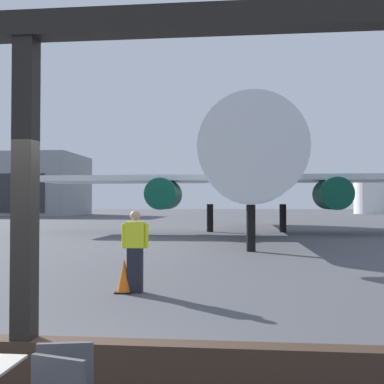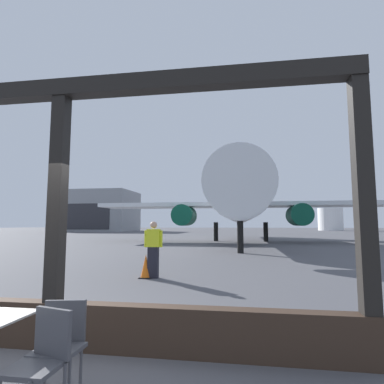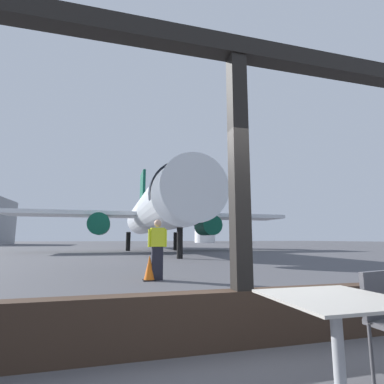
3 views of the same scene
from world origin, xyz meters
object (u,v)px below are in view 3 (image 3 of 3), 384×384
airplane (155,212)px  ground_crew_worker (157,248)px  dining_table (338,343)px  traffic_cone (149,268)px  fuel_storage_tank (205,233)px

airplane → ground_crew_worker: 20.46m
dining_table → traffic_cone: bearing=93.7°
fuel_storage_tank → ground_crew_worker: bearing=-108.5°
fuel_storage_tank → airplane: bearing=-112.0°
dining_table → ground_crew_worker: ground_crew_worker is taller
traffic_cone → fuel_storage_tank: size_ratio=0.11×
ground_crew_worker → airplane: bearing=82.4°
traffic_cone → dining_table: bearing=-86.3°
dining_table → fuel_storage_tank: (26.00, 85.18, 2.50)m
airplane → dining_table: bearing=-95.2°
traffic_cone → fuel_storage_tank: bearing=71.3°
dining_table → airplane: (2.44, 26.98, 3.28)m
dining_table → airplane: 27.29m
ground_crew_worker → fuel_storage_tank: fuel_storage_tank is taller
ground_crew_worker → fuel_storage_tank: (26.22, 78.29, 2.07)m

